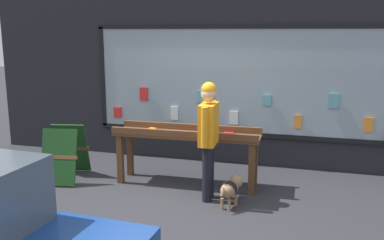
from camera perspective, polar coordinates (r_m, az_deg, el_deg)
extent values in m
plane|color=#2D2D33|center=(6.10, -3.39, -11.63)|extent=(40.00, 40.00, 0.00)
cube|color=black|center=(7.93, 2.18, 6.56)|extent=(8.75, 0.20, 3.40)
cube|color=#8C9EA8|center=(7.72, 5.69, 5.17)|extent=(5.18, 0.03, 1.92)
cube|color=black|center=(7.67, 5.83, 12.31)|extent=(5.26, 0.06, 0.08)
cube|color=black|center=(7.89, 5.55, -1.77)|extent=(5.26, 0.06, 0.08)
cube|color=black|center=(8.56, -11.73, 5.63)|extent=(0.08, 0.06, 1.92)
cube|color=red|center=(8.49, -9.89, 1.02)|extent=(0.16, 0.03, 0.20)
cube|color=red|center=(8.20, -6.45, 3.47)|extent=(0.16, 0.03, 0.25)
cube|color=silver|center=(8.05, -2.36, 0.92)|extent=(0.14, 0.03, 0.25)
cube|color=#5999A5|center=(7.85, 1.28, 3.12)|extent=(0.16, 0.03, 0.22)
cube|color=silver|center=(7.78, 5.60, 0.30)|extent=(0.16, 0.03, 0.24)
cube|color=#5999A5|center=(7.64, 9.97, 2.62)|extent=(0.15, 0.03, 0.19)
cube|color=orange|center=(7.67, 13.97, -0.22)|extent=(0.12, 0.03, 0.24)
cube|color=#5999A5|center=(7.61, 18.35, 2.45)|extent=(0.17, 0.03, 0.25)
cube|color=orange|center=(7.72, 22.48, -0.58)|extent=(0.14, 0.03, 0.25)
cube|color=brown|center=(7.01, -9.53, -5.15)|extent=(0.09, 0.09, 0.80)
cube|color=brown|center=(6.47, 7.95, -6.54)|extent=(0.09, 0.09, 0.80)
cube|color=brown|center=(7.36, -8.27, -4.29)|extent=(0.09, 0.09, 0.80)
cube|color=brown|center=(6.85, 8.34, -5.51)|extent=(0.09, 0.09, 0.80)
cube|color=brown|center=(6.74, -0.71, -1.98)|extent=(2.32, 0.62, 0.04)
cube|color=brown|center=(6.49, -1.29, -1.98)|extent=(2.31, 0.11, 0.12)
cube|color=brown|center=(6.96, -0.17, -1.03)|extent=(2.31, 0.11, 0.12)
cube|color=#994CA5|center=(6.94, -8.98, -1.43)|extent=(0.16, 0.22, 0.03)
cube|color=orange|center=(6.97, -5.57, -1.28)|extent=(0.17, 0.24, 0.03)
cube|color=#994CA5|center=(6.75, -2.18, -1.67)|extent=(0.13, 0.22, 0.03)
cube|color=#994CA5|center=(6.61, 1.12, -1.95)|extent=(0.22, 0.26, 0.03)
cube|color=red|center=(6.71, 4.84, -1.83)|extent=(0.15, 0.20, 0.02)
cube|color=#994CA5|center=(6.49, 7.52, -2.37)|extent=(0.21, 0.26, 0.02)
cylinder|color=black|center=(6.17, 2.02, -7.17)|extent=(0.14, 0.14, 0.83)
cylinder|color=black|center=(6.33, 2.32, -6.70)|extent=(0.14, 0.14, 0.83)
cube|color=orange|center=(6.06, 2.22, -0.55)|extent=(0.24, 0.48, 0.59)
cylinder|color=orange|center=(5.78, 1.65, -1.01)|extent=(0.09, 0.09, 0.56)
cylinder|color=orange|center=(6.34, 2.74, 0.13)|extent=(0.09, 0.09, 0.56)
sphere|color=tan|center=(5.98, 2.25, 3.45)|extent=(0.23, 0.23, 0.23)
sphere|color=orange|center=(5.97, 2.26, 4.10)|extent=(0.21, 0.21, 0.21)
ellipsoid|color=#99724C|center=(6.03, 4.99, -9.19)|extent=(0.30, 0.41, 0.21)
ellipsoid|color=black|center=(6.03, 4.99, -9.10)|extent=(0.27, 0.27, 0.22)
sphere|color=#99724C|center=(6.21, 5.90, -8.17)|extent=(0.19, 0.19, 0.19)
cylinder|color=#99724C|center=(5.84, 4.08, -9.56)|extent=(0.05, 0.10, 0.12)
cylinder|color=#99724C|center=(6.17, 5.86, -10.57)|extent=(0.04, 0.04, 0.16)
cylinder|color=#99724C|center=(6.21, 4.96, -10.39)|extent=(0.04, 0.04, 0.16)
cylinder|color=#99724C|center=(5.99, 4.96, -11.28)|extent=(0.04, 0.04, 0.16)
cylinder|color=#99724C|center=(6.03, 4.04, -11.09)|extent=(0.04, 0.04, 0.16)
cube|color=#193F19|center=(7.14, -17.34, -4.75)|extent=(0.61, 0.39, 0.88)
cube|color=brown|center=(7.14, -17.34, -4.75)|extent=(0.61, 0.17, 0.07)
cube|color=#193F19|center=(7.63, -15.79, -3.61)|extent=(0.61, 0.39, 0.88)
cube|color=brown|center=(7.63, -15.79, -3.61)|extent=(0.61, 0.17, 0.07)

